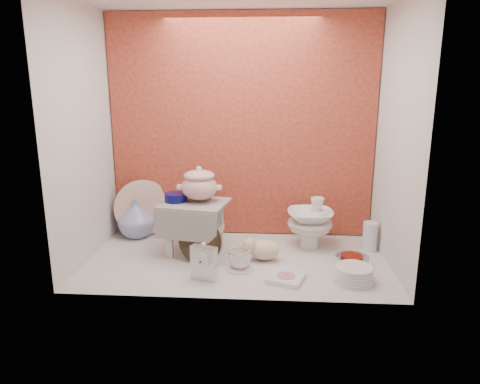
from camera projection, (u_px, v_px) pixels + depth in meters
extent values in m
plane|color=silver|center=(237.00, 260.00, 2.66)|extent=(1.80, 1.80, 0.00)
cube|color=#C55131|center=(242.00, 128.00, 2.96)|extent=(1.80, 0.06, 1.50)
cube|color=silver|center=(82.00, 135.00, 2.54)|extent=(0.06, 1.00, 1.50)
cube|color=silver|center=(398.00, 138.00, 2.42)|extent=(0.06, 1.00, 1.50)
cylinder|color=#0A0A4F|center=(176.00, 197.00, 2.71)|extent=(0.18, 0.18, 0.05)
imported|color=white|center=(136.00, 219.00, 3.03)|extent=(0.32, 0.32, 0.26)
cube|color=silver|center=(204.00, 261.00, 2.37)|extent=(0.15, 0.10, 0.21)
ellipsoid|color=beige|center=(264.00, 249.00, 2.64)|extent=(0.26, 0.21, 0.14)
cylinder|color=white|center=(240.00, 268.00, 2.53)|extent=(0.19, 0.19, 0.01)
imported|color=white|center=(240.00, 259.00, 2.51)|extent=(0.18, 0.18, 0.10)
cube|color=white|center=(286.00, 278.00, 2.38)|extent=(0.23, 0.23, 0.03)
cylinder|color=white|center=(354.00, 274.00, 2.35)|extent=(0.28, 0.28, 0.09)
imported|color=silver|center=(352.00, 261.00, 2.56)|extent=(0.25, 0.25, 0.06)
cylinder|color=silver|center=(370.00, 236.00, 2.79)|extent=(0.12, 0.12, 0.19)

